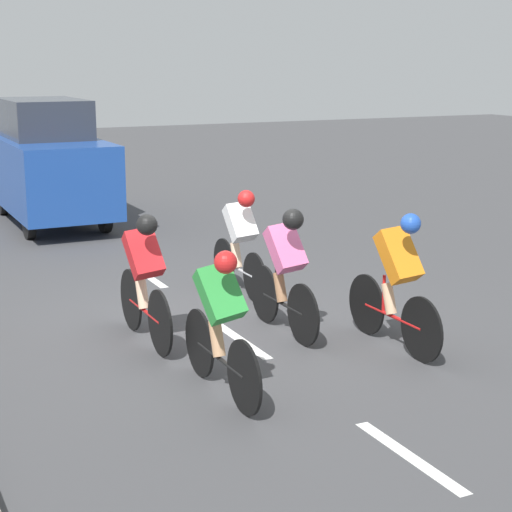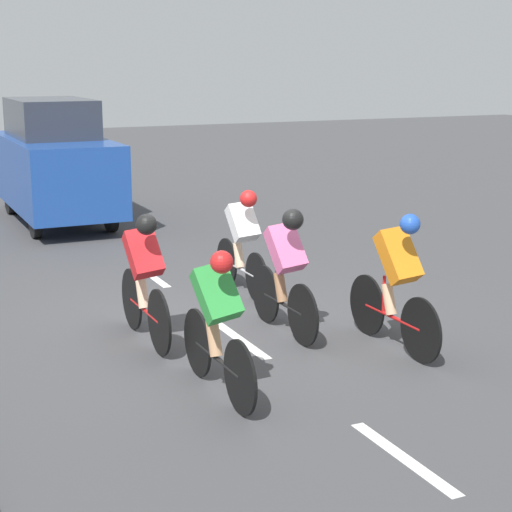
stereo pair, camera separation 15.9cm
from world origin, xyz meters
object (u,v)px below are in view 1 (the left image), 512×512
at_px(support_car, 48,163).
at_px(cyclist_green, 221,320).
at_px(cyclist_white, 240,239).
at_px(cyclist_red, 144,276).
at_px(cyclist_pink, 285,268).
at_px(cyclist_orange, 397,278).

bearing_deg(support_car, cyclist_green, 86.84).
xyz_separation_m(cyclist_green, cyclist_white, (-1.65, -3.16, 0.01)).
height_order(cyclist_white, support_car, support_car).
relative_size(cyclist_green, support_car, 0.40).
xyz_separation_m(cyclist_red, cyclist_pink, (-1.53, 0.39, 0.01)).
bearing_deg(cyclist_green, cyclist_pink, -135.36).
height_order(cyclist_red, cyclist_orange, cyclist_orange).
xyz_separation_m(cyclist_green, cyclist_orange, (-2.24, -0.42, 0.05)).
distance_m(cyclist_red, cyclist_pink, 1.57).
xyz_separation_m(cyclist_white, support_car, (1.13, -6.29, 0.40)).
relative_size(cyclist_green, cyclist_pink, 1.05).
height_order(cyclist_green, cyclist_pink, cyclist_pink).
bearing_deg(support_car, cyclist_white, 100.20).
relative_size(cyclist_white, support_car, 0.38).
relative_size(cyclist_red, cyclist_white, 1.04).
distance_m(cyclist_red, cyclist_white, 2.28).
height_order(cyclist_pink, cyclist_orange, cyclist_orange).
bearing_deg(cyclist_orange, cyclist_red, -29.26).
height_order(cyclist_pink, support_car, support_car).
bearing_deg(cyclist_red, cyclist_green, 94.59).
bearing_deg(cyclist_orange, support_car, -79.25).
xyz_separation_m(cyclist_pink, support_car, (0.86, -8.08, 0.36)).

